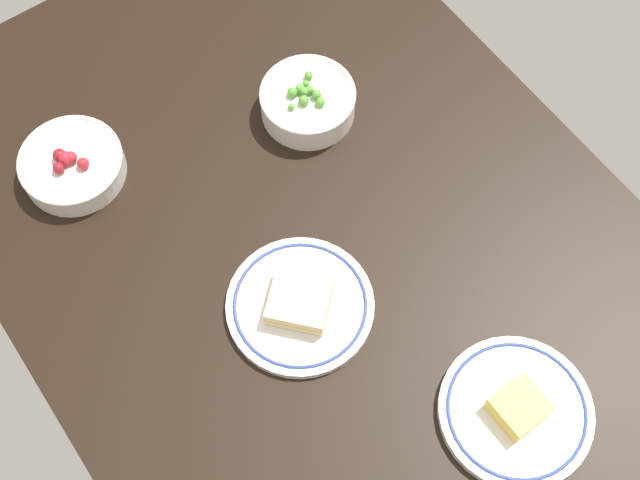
{
  "coord_description": "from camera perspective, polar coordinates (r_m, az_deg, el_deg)",
  "views": [
    {
      "loc": [
        -44.02,
        31.45,
        118.41
      ],
      "look_at": [
        0.0,
        0.0,
        6.0
      ],
      "focal_mm": 49.07,
      "sensor_mm": 36.0,
      "label": 1
    }
  ],
  "objects": [
    {
      "name": "plate_cheese",
      "position": [
        1.2,
        12.67,
        -10.81
      ],
      "size": [
        20.54,
        20.54,
        4.7
      ],
      "color": "white",
      "rests_on": "dining_table"
    },
    {
      "name": "plate_sandwich",
      "position": [
        1.22,
        -1.31,
        -4.22
      ],
      "size": [
        20.77,
        20.77,
        4.47
      ],
      "color": "white",
      "rests_on": "dining_table"
    },
    {
      "name": "bowl_berries",
      "position": [
        1.35,
        -15.86,
        4.74
      ],
      "size": [
        15.59,
        15.59,
        5.86
      ],
      "color": "white",
      "rests_on": "dining_table"
    },
    {
      "name": "dining_table",
      "position": [
        1.28,
        -0.0,
        -0.77
      ],
      "size": [
        127.58,
        86.16,
        4.0
      ],
      "primitive_type": "cube",
      "color": "black",
      "rests_on": "ground"
    },
    {
      "name": "bowl_peas",
      "position": [
        1.36,
        -0.81,
        9.04
      ],
      "size": [
        14.83,
        14.83,
        6.24
      ],
      "color": "white",
      "rests_on": "dining_table"
    }
  ]
}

